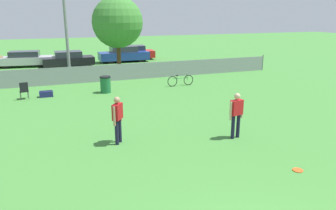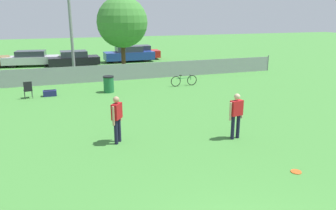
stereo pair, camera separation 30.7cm
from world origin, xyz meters
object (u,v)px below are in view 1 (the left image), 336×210
at_px(tree_near_pole, 117,22).
at_px(player_defender_red, 118,116).
at_px(frisbee_disc, 298,170).
at_px(parked_car_blue, 124,54).
at_px(player_thrower_red, 236,112).
at_px(folding_chair_sideline, 24,90).
at_px(bicycle_sideline, 181,80).
at_px(trash_bin, 105,84).
at_px(parked_car_red, 134,53).
at_px(parked_car_dark, 68,59).
at_px(gear_bag_sideline, 46,94).
at_px(parked_car_silver, 25,59).

distance_m(tree_near_pole, player_defender_red, 14.47).
xyz_separation_m(frisbee_disc, parked_car_blue, (0.53, 23.27, 0.70)).
relative_size(player_thrower_red, folding_chair_sideline, 1.82).
height_order(folding_chair_sideline, bicycle_sideline, folding_chair_sideline).
distance_m(trash_bin, parked_car_red, 13.93).
distance_m(trash_bin, parked_car_dark, 10.44).
distance_m(folding_chair_sideline, parked_car_dark, 10.80).
xyz_separation_m(player_thrower_red, parked_car_red, (2.13, 21.65, -0.32)).
bearing_deg(trash_bin, parked_car_dark, 96.40).
distance_m(player_defender_red, parked_car_blue, 19.97).
bearing_deg(player_defender_red, gear_bag_sideline, 51.71).
relative_size(folding_chair_sideline, gear_bag_sideline, 1.32).
relative_size(trash_bin, parked_car_silver, 0.20).
bearing_deg(parked_car_blue, player_defender_red, -104.41).
distance_m(tree_near_pole, bicycle_sideline, 7.33).
bearing_deg(trash_bin, tree_near_pole, 70.32).
relative_size(bicycle_sideline, parked_car_red, 0.43).
height_order(frisbee_disc, gear_bag_sideline, gear_bag_sideline).
bearing_deg(parked_car_silver, player_defender_red, -72.79).
bearing_deg(parked_car_red, bicycle_sideline, -87.05).
bearing_deg(player_defender_red, player_thrower_red, -67.90).
relative_size(player_defender_red, bicycle_sideline, 0.96).
height_order(parked_car_silver, parked_car_red, parked_car_red).
relative_size(parked_car_dark, parked_car_blue, 0.91).
distance_m(frisbee_disc, trash_bin, 12.09).
distance_m(gear_bag_sideline, parked_car_blue, 13.49).
bearing_deg(parked_car_red, gear_bag_sideline, -118.26).
relative_size(player_defender_red, parked_car_blue, 0.37).
height_order(player_defender_red, parked_car_silver, player_defender_red).
xyz_separation_m(folding_chair_sideline, parked_car_dark, (3.10, 10.34, 0.14)).
bearing_deg(bicycle_sideline, trash_bin, -179.00).
bearing_deg(player_thrower_red, gear_bag_sideline, 113.99).
distance_m(frisbee_disc, gear_bag_sideline, 13.51).
relative_size(tree_near_pole, player_defender_red, 3.35).
xyz_separation_m(bicycle_sideline, gear_bag_sideline, (-7.90, 0.05, -0.18)).
bearing_deg(parked_car_blue, parked_car_silver, 178.86).
relative_size(player_thrower_red, player_defender_red, 1.00).
bearing_deg(parked_car_dark, player_defender_red, -90.21).
relative_size(player_defender_red, trash_bin, 1.77).
xyz_separation_m(bicycle_sideline, parked_car_dark, (-5.87, 10.22, 0.31)).
relative_size(parked_car_silver, parked_car_blue, 1.02).
xyz_separation_m(player_thrower_red, parked_car_dark, (-4.23, 19.09, -0.33)).
height_order(parked_car_dark, parked_car_blue, parked_car_blue).
xyz_separation_m(player_defender_red, gear_bag_sideline, (-2.20, 7.91, -0.82)).
bearing_deg(player_defender_red, parked_car_blue, 21.98).
height_order(player_thrower_red, parked_car_red, player_thrower_red).
bearing_deg(parked_car_blue, folding_chair_sideline, -125.28).
bearing_deg(tree_near_pole, folding_chair_sideline, -136.60).
bearing_deg(parked_car_silver, tree_near_pole, -33.06).
distance_m(player_defender_red, frisbee_disc, 5.93).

